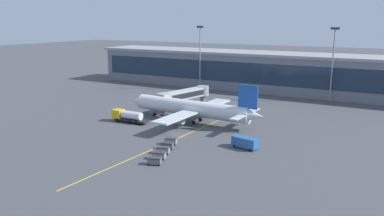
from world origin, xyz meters
TOP-DOWN VIEW (x-y plane):
  - ground_plane at (0.00, 0.00)m, footprint 700.00×700.00m
  - apron_lead_in_line at (2.06, 2.00)m, footprint 5.21×79.87m
  - terminal_building at (9.16, 70.72)m, footprint 172.40×20.52m
  - main_airliner at (-2.87, 11.82)m, footprint 42.42×33.50m
  - jet_bridge at (-11.48, 23.50)m, footprint 8.01×20.87m
  - fuel_tanker at (-18.10, 3.05)m, footprint 10.87×2.95m
  - lavatory_truck at (18.32, -2.03)m, footprint 6.13×3.36m
  - baggage_cart_0 at (6.79, -19.99)m, footprint 3.00×2.30m
  - baggage_cart_1 at (5.80, -16.94)m, footprint 3.00×2.30m
  - baggage_cart_2 at (4.81, -13.90)m, footprint 3.00×2.30m
  - baggage_cart_3 at (3.82, -10.86)m, footprint 3.00×2.30m
  - baggage_cart_4 at (2.83, -7.81)m, footprint 3.00×2.30m
  - apron_light_mast_0 at (25.35, 58.76)m, footprint 2.80×0.50m
  - apron_light_mast_1 at (-25.35, 58.76)m, footprint 2.80×0.50m

SIDE VIEW (x-z plane):
  - ground_plane at x=0.00m, z-range 0.00..0.00m
  - apron_lead_in_line at x=2.06m, z-range 0.00..0.01m
  - baggage_cart_0 at x=6.79m, z-range 0.04..1.52m
  - baggage_cart_1 at x=5.80m, z-range 0.04..1.52m
  - baggage_cart_2 at x=4.81m, z-range 0.04..1.52m
  - baggage_cart_3 at x=3.82m, z-range 0.04..1.52m
  - baggage_cart_4 at x=2.83m, z-range 0.04..1.52m
  - lavatory_truck at x=18.32m, z-range 0.17..2.67m
  - fuel_tanker at x=-18.10m, z-range 0.12..3.37m
  - main_airliner at x=-2.87m, z-range -1.94..9.86m
  - jet_bridge at x=-11.48m, z-range 1.63..8.28m
  - terminal_building at x=9.16m, z-range 0.02..15.02m
  - apron_light_mast_0 at x=25.35m, z-range 2.02..27.25m
  - apron_light_mast_1 at x=-25.35m, z-range 2.02..27.37m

